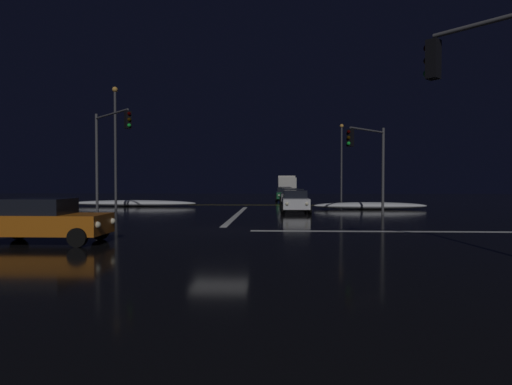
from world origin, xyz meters
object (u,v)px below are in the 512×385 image
Objects in this scene: traffic_signal_ne at (369,154)px; traffic_signal_nw at (109,143)px; sedan_green at (284,194)px; sedan_orange_crossing at (45,220)px; streetlamp_left_near at (115,139)px; sedan_black at (294,198)px; box_truck at (286,185)px; sedan_gray at (290,196)px; streetlamp_right_far at (342,157)px; sedan_white at (295,201)px; sedan_blue at (284,193)px.

traffic_signal_ne is 0.84× the size of traffic_signal_nw.
traffic_signal_nw is at bearing -119.93° from sedan_green.
streetlamp_left_near is (-4.71, 18.85, 4.82)m from sedan_orange_crossing.
sedan_green is at bearing 92.85° from sedan_black.
sedan_gray is at bearing -90.73° from box_truck.
streetlamp_right_far reaches higher than box_truck.
sedan_black is (0.24, 6.65, 0.00)m from sedan_white.
sedan_blue is at bearing 90.47° from sedan_white.
sedan_white and sedan_green have the same top height.
sedan_blue is (-0.28, 11.49, 0.00)m from sedan_gray.
traffic_signal_nw is 0.76× the size of streetlamp_right_far.
traffic_signal_ne is (4.84, -20.50, 3.16)m from sedan_green.
sedan_gray is (-0.16, 5.31, 0.00)m from sedan_black.
sedan_white and sedan_blue have the same top height.
traffic_signal_nw is (-12.54, -33.13, 3.00)m from box_truck.
sedan_black is at bearing 114.23° from traffic_signal_ne.
sedan_orange_crossing is (-9.40, -38.80, 0.00)m from sedan_blue.
sedan_black and sedan_blue have the same top height.
sedan_black is 15.65m from streetlamp_left_near.
sedan_green is (-0.39, 5.65, 0.00)m from sedan_gray.
streetlamp_right_far is at bearing -59.95° from box_truck.
sedan_white is 11.96m from sedan_gray.
streetlamp_left_near reaches higher than sedan_orange_crossing.
sedan_blue is at bearing 91.49° from sedan_black.
box_truck is at bearing 89.39° from sedan_white.
box_truck is at bearing 77.68° from sedan_orange_crossing.
streetlamp_right_far reaches higher than sedan_white.
streetlamp_left_near is (-14.31, 3.50, 4.82)m from sedan_white.
sedan_white is 1.00× the size of sedan_orange_crossing.
sedan_black is 0.44× the size of streetlamp_left_near.
traffic_signal_nw is 6.97m from streetlamp_left_near.
traffic_signal_nw is (-12.22, -3.09, 3.91)m from sedan_white.
sedan_green is 0.52× the size of box_truck.
sedan_gray is 0.48× the size of streetlamp_right_far.
sedan_orange_crossing is 0.75× the size of traffic_signal_ne.
streetlamp_right_far is at bearing 15.69° from sedan_green.
sedan_black is at bearing -88.51° from sedan_blue.
sedan_white is 1.00× the size of sedan_black.
streetlamp_right_far reaches higher than sedan_blue.
sedan_black is 0.64× the size of traffic_signal_nw.
sedan_green is 0.44× the size of streetlamp_left_near.
streetlamp_right_far reaches higher than sedan_orange_crossing.
traffic_signal_nw reaches higher than sedan_white.
sedan_blue and sedan_orange_crossing have the same top height.
streetlamp_right_far is (1.88, 22.38, 1.21)m from traffic_signal_ne.
sedan_green is at bearing 90.98° from sedan_white.
traffic_signal_ne is at bearing -82.70° from box_truck.
sedan_green is 5.84m from sedan_blue.
traffic_signal_ne is at bearing -79.82° from sedan_blue.
streetlamp_left_near is at bearing 166.27° from sedan_white.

